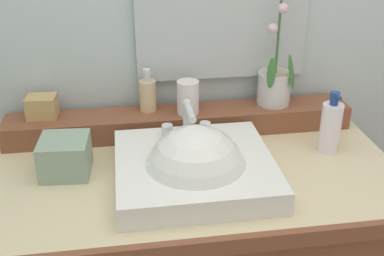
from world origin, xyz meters
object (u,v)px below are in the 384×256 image
at_px(soap_dispenser, 148,94).
at_px(trinket_box, 42,107).
at_px(tissue_box, 65,156).
at_px(tumbler_cup, 188,97).
at_px(potted_plant, 275,82).
at_px(lotion_bottle, 331,127).
at_px(sink_basin, 194,174).

xyz_separation_m(soap_dispenser, trinket_box, (-0.32, -0.00, -0.02)).
distance_m(trinket_box, tissue_box, 0.24).
height_order(tumbler_cup, tissue_box, tumbler_cup).
distance_m(potted_plant, tumbler_cup, 0.29).
distance_m(tumbler_cup, trinket_box, 0.45).
bearing_deg(lotion_bottle, trinket_box, 166.07).
bearing_deg(tumbler_cup, lotion_bottle, -23.42).
distance_m(tumbler_cup, lotion_bottle, 0.43).
distance_m(soap_dispenser, tumbler_cup, 0.13).
relative_size(trinket_box, lotion_bottle, 0.47).
height_order(sink_basin, soap_dispenser, soap_dispenser).
distance_m(tumbler_cup, tissue_box, 0.41).
relative_size(soap_dispenser, trinket_box, 1.54).
bearing_deg(lotion_bottle, tumbler_cup, 156.58).
bearing_deg(trinket_box, lotion_bottle, -9.90).
distance_m(lotion_bottle, tissue_box, 0.76).
bearing_deg(soap_dispenser, tissue_box, -137.89).
xyz_separation_m(sink_basin, potted_plant, (0.31, 0.31, 0.12)).
bearing_deg(lotion_bottle, sink_basin, -165.55).
relative_size(potted_plant, trinket_box, 4.37).
relative_size(sink_basin, trinket_box, 4.71).
bearing_deg(trinket_box, sink_basin, -32.97).
bearing_deg(tissue_box, lotion_bottle, 0.51).
relative_size(trinket_box, tissue_box, 0.68).
height_order(soap_dispenser, tissue_box, soap_dispenser).
bearing_deg(sink_basin, lotion_bottle, 14.45).
distance_m(soap_dispenser, lotion_bottle, 0.56).
bearing_deg(lotion_bottle, soap_dispenser, 157.69).
distance_m(potted_plant, trinket_box, 0.73).
relative_size(sink_basin, potted_plant, 1.08).
height_order(sink_basin, tissue_box, sink_basin).
distance_m(potted_plant, soap_dispenser, 0.41).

